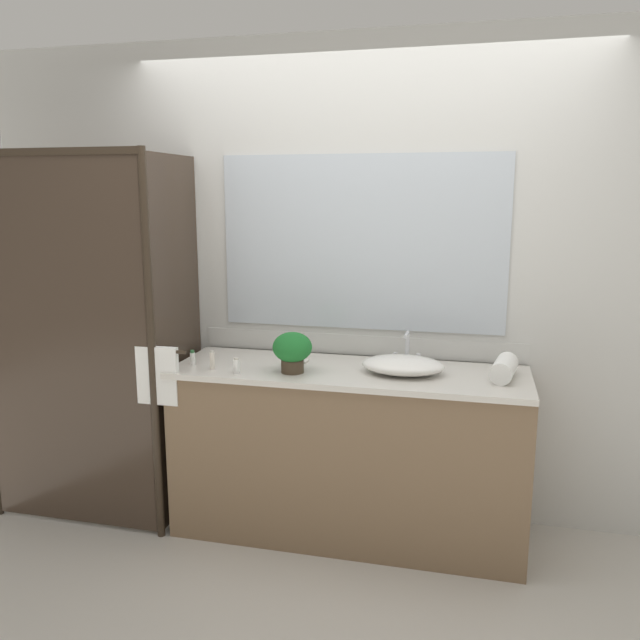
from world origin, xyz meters
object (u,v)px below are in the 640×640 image
(soap_dish, at_px, (298,359))
(potted_plant, at_px, (292,350))
(amenity_bottle_lotion, at_px, (193,358))
(amenity_bottle_conditioner, at_px, (212,360))
(amenity_bottle_body_wash, at_px, (236,366))
(faucet, at_px, (407,354))
(rolled_towel_near_edge, at_px, (504,368))
(sink_basin, at_px, (403,365))

(soap_dish, bearing_deg, potted_plant, -82.69)
(soap_dish, height_order, amenity_bottle_lotion, amenity_bottle_lotion)
(amenity_bottle_conditioner, bearing_deg, soap_dish, 31.60)
(amenity_bottle_body_wash, distance_m, amenity_bottle_lotion, 0.30)
(potted_plant, xyz_separation_m, soap_dish, (-0.03, 0.20, -0.10))
(faucet, bearing_deg, soap_dish, -170.85)
(amenity_bottle_body_wash, height_order, rolled_towel_near_edge, rolled_towel_near_edge)
(sink_basin, distance_m, faucet, 0.18)
(potted_plant, xyz_separation_m, amenity_bottle_body_wash, (-0.26, -0.09, -0.08))
(soap_dish, relative_size, amenity_bottle_body_wash, 1.22)
(potted_plant, relative_size, amenity_bottle_conditioner, 2.08)
(sink_basin, bearing_deg, faucet, 90.00)
(amenity_bottle_body_wash, height_order, amenity_bottle_conditioner, amenity_bottle_conditioner)
(amenity_bottle_lotion, bearing_deg, amenity_bottle_body_wash, -20.11)
(faucet, bearing_deg, rolled_towel_near_edge, -18.32)
(soap_dish, distance_m, amenity_bottle_body_wash, 0.37)
(potted_plant, bearing_deg, soap_dish, 97.31)
(amenity_bottle_conditioner, bearing_deg, faucet, 19.08)
(faucet, relative_size, soap_dish, 1.78)
(amenity_bottle_conditioner, bearing_deg, amenity_bottle_lotion, 157.44)
(faucet, bearing_deg, sink_basin, -90.00)
(potted_plant, distance_m, rolled_towel_near_edge, 1.03)
(amenity_bottle_conditioner, height_order, rolled_towel_near_edge, rolled_towel_near_edge)
(potted_plant, bearing_deg, amenity_bottle_lotion, 178.39)
(amenity_bottle_lotion, bearing_deg, sink_basin, 4.92)
(sink_basin, xyz_separation_m, amenity_bottle_conditioner, (-0.95, -0.15, 0.00))
(amenity_bottle_lotion, bearing_deg, potted_plant, -1.61)
(rolled_towel_near_edge, bearing_deg, potted_plant, -172.85)
(faucet, bearing_deg, amenity_bottle_lotion, -165.86)
(amenity_bottle_lotion, height_order, rolled_towel_near_edge, rolled_towel_near_edge)
(sink_basin, height_order, soap_dish, sink_basin)
(sink_basin, height_order, faucet, faucet)
(potted_plant, bearing_deg, faucet, 28.20)
(faucet, relative_size, amenity_bottle_body_wash, 2.18)
(sink_basin, bearing_deg, amenity_bottle_conditioner, -171.09)
(soap_dish, xyz_separation_m, amenity_bottle_lotion, (-0.52, -0.18, 0.02))
(potted_plant, bearing_deg, rolled_towel_near_edge, 7.15)
(soap_dish, xyz_separation_m, amenity_bottle_body_wash, (-0.24, -0.29, 0.02))
(sink_basin, bearing_deg, potted_plant, -168.57)
(amenity_bottle_lotion, relative_size, rolled_towel_near_edge, 0.31)
(faucet, xyz_separation_m, amenity_bottle_lotion, (-1.09, -0.27, -0.02))
(sink_basin, xyz_separation_m, soap_dish, (-0.56, 0.09, -0.03))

